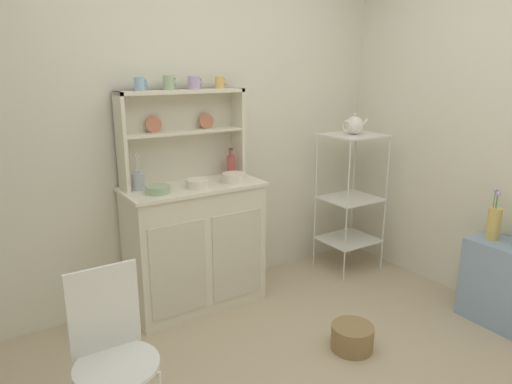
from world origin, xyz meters
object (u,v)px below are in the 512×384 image
object	(u,v)px
hutch_cabinet	(195,245)
flower_vase	(494,222)
cup_sky_0	(140,84)
jam_bottle	(231,165)
hutch_shelf_unit	(181,128)
utensil_jar	(138,181)
floor_basket	(352,337)
bakers_rack	(351,190)
porcelain_teapot	(354,125)
side_shelf_blue	(503,284)
bowl_mixing_large	(158,190)
wire_chair	(112,345)

from	to	relation	value
hutch_cabinet	flower_vase	bearing A→B (deg)	-37.31
cup_sky_0	jam_bottle	bearing A→B (deg)	-3.26
hutch_shelf_unit	utensil_jar	world-z (taller)	hutch_shelf_unit
floor_basket	flower_vase	xyz separation A→B (m)	(1.04, -0.19, 0.60)
bakers_rack	flower_vase	xyz separation A→B (m)	(0.23, -1.09, -0.01)
porcelain_teapot	flower_vase	distance (m)	1.24
side_shelf_blue	cup_sky_0	xyz separation A→B (m)	(-1.87, 1.46, 1.28)
jam_bottle	side_shelf_blue	bearing A→B (deg)	-48.78
floor_basket	porcelain_teapot	xyz separation A→B (m)	(0.81, 0.90, 1.14)
bakers_rack	utensil_jar	world-z (taller)	bakers_rack
jam_bottle	porcelain_teapot	world-z (taller)	porcelain_teapot
side_shelf_blue	utensil_jar	size ratio (longest dim) A/B	2.34
bakers_rack	flower_vase	bearing A→B (deg)	-78.03
hutch_shelf_unit	porcelain_teapot	bearing A→B (deg)	-11.73
cup_sky_0	flower_vase	world-z (taller)	cup_sky_0
bakers_rack	bowl_mixing_large	xyz separation A→B (m)	(-1.64, 0.05, 0.23)
side_shelf_blue	porcelain_teapot	size ratio (longest dim) A/B	2.40
utensil_jar	cup_sky_0	bearing A→B (deg)	33.64
flower_vase	side_shelf_blue	bearing A→B (deg)	-89.84
wire_chair	floor_basket	size ratio (longest dim) A/B	3.31
hutch_shelf_unit	porcelain_teapot	xyz separation A→B (m)	(1.36, -0.28, -0.04)
bakers_rack	bowl_mixing_large	size ratio (longest dim) A/B	7.36
flower_vase	porcelain_teapot	bearing A→B (deg)	102.05
floor_basket	jam_bottle	xyz separation A→B (m)	(-0.20, 1.11, 0.90)
hutch_cabinet	porcelain_teapot	xyz separation A→B (m)	(1.36, -0.12, 0.76)
floor_basket	flower_vase	distance (m)	1.22
hutch_shelf_unit	flower_vase	xyz separation A→B (m)	(1.59, -1.37, -0.58)
cup_sky_0	floor_basket	bearing A→B (deg)	-53.93
bakers_rack	wire_chair	bearing A→B (deg)	-158.59
floor_basket	cup_sky_0	xyz separation A→B (m)	(-0.83, 1.14, 1.48)
wire_chair	jam_bottle	size ratio (longest dim) A/B	4.10
hutch_cabinet	floor_basket	size ratio (longest dim) A/B	3.70
side_shelf_blue	bowl_mixing_large	xyz separation A→B (m)	(-1.87, 1.26, 0.63)
bowl_mixing_large	wire_chair	bearing A→B (deg)	-122.75
hutch_cabinet	jam_bottle	distance (m)	0.63
side_shelf_blue	flower_vase	xyz separation A→B (m)	(-0.00, 0.12, 0.40)
bowl_mixing_large	utensil_jar	distance (m)	0.17
hutch_cabinet	wire_chair	bearing A→B (deg)	-131.11
hutch_shelf_unit	flower_vase	bearing A→B (deg)	-40.82
floor_basket	cup_sky_0	size ratio (longest dim) A/B	3.06
hutch_cabinet	bakers_rack	distance (m)	1.38
bakers_rack	floor_basket	size ratio (longest dim) A/B	4.46
hutch_cabinet	wire_chair	distance (m)	1.32
hutch_shelf_unit	wire_chair	distance (m)	1.62
bakers_rack	porcelain_teapot	distance (m)	0.53
floor_basket	bowl_mixing_large	xyz separation A→B (m)	(-0.82, 0.95, 0.84)
bowl_mixing_large	porcelain_teapot	world-z (taller)	porcelain_teapot
hutch_shelf_unit	floor_basket	distance (m)	1.76
bowl_mixing_large	jam_bottle	distance (m)	0.65
utensil_jar	bowl_mixing_large	bearing A→B (deg)	-64.15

